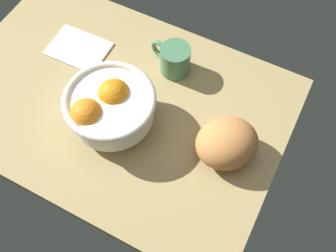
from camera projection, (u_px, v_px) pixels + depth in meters
The scene contains 5 objects.
ground_plane at pixel (116, 104), 95.08cm from camera, with size 81.39×55.57×3.00cm, color tan.
fruit_bowl at pixel (109, 107), 85.10cm from camera, with size 20.28×20.28×11.59cm.
bread_loaf at pixel (227, 143), 83.06cm from camera, with size 13.67×11.99×9.49cm, color #C77F42.
napkin_folded at pixel (78, 48), 100.93cm from camera, with size 15.07×11.08×0.87cm, color silver.
mug at pixel (174, 59), 95.03cm from camera, with size 11.31×7.46×7.54cm.
Camera 1 is at (34.38, -38.61, 79.49)cm, focal length 41.65 mm.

